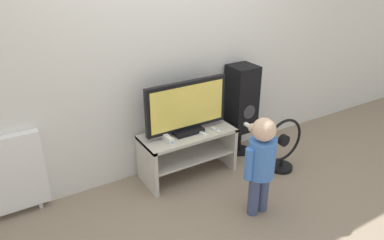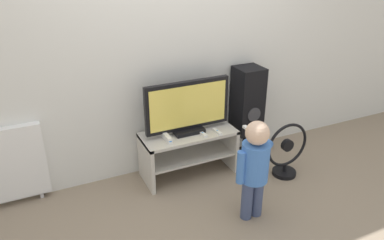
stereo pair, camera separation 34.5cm
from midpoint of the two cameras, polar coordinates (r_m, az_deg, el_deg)
name	(u,v)px [view 2 (the right image)]	position (r m, az deg, el deg)	size (l,w,h in m)	color
ground_plane	(197,183)	(3.67, 3.54, -9.67)	(16.00, 16.00, 0.00)	gray
wall_back	(176,39)	(3.54, 0.32, 12.17)	(10.00, 0.06, 2.60)	silver
tv_stand	(189,147)	(3.66, 2.17, -4.19)	(0.92, 0.40, 0.46)	beige
television	(188,108)	(3.50, 2.14, 1.82)	(0.84, 0.20, 0.51)	black
game_console	(167,137)	(3.44, -1.03, -2.70)	(0.04, 0.19, 0.05)	white
remote_primary	(217,132)	(3.60, 6.63, -1.83)	(0.04, 0.13, 0.03)	white
remote_secondary	(203,134)	(3.55, 4.42, -2.17)	(0.05, 0.13, 0.03)	white
child	(254,162)	(3.06, 12.72, -6.40)	(0.34, 0.49, 0.88)	#3F4C72
speaker_tower	(247,102)	(3.95, 10.92, 2.62)	(0.27, 0.28, 0.99)	black
floor_fan	(286,152)	(3.83, 16.73, -4.83)	(0.46, 0.24, 0.56)	black
radiator	(8,165)	(3.48, -23.80, -6.37)	(0.62, 0.08, 0.73)	white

